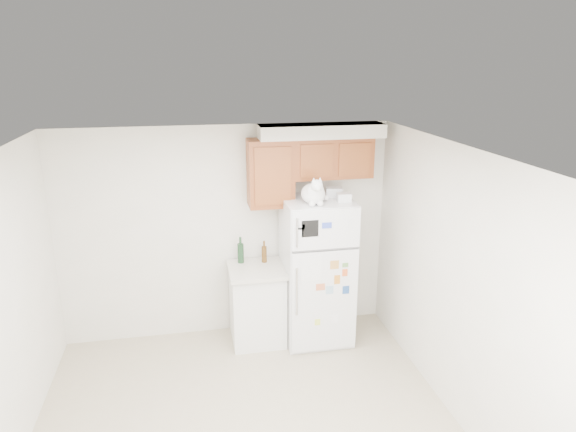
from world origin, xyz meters
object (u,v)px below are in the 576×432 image
object	(u,v)px
bottle_green	(241,250)
cat	(314,193)
refrigerator	(317,271)
storage_box_front	(344,197)
storage_box_back	(334,192)
base_counter	(257,304)
bottle_amber	(264,252)

from	to	relation	value
bottle_green	cat	bearing A→B (deg)	-28.16
refrigerator	storage_box_front	distance (m)	0.94
refrigerator	storage_box_back	size ratio (longest dim) A/B	9.44
refrigerator	storage_box_back	distance (m)	0.93
cat	storage_box_back	xyz separation A→B (m)	(0.30, 0.26, -0.07)
base_counter	storage_box_back	world-z (taller)	storage_box_back
bottle_amber	bottle_green	bearing A→B (deg)	171.83
storage_box_back	storage_box_front	xyz separation A→B (m)	(0.04, -0.22, -0.01)
base_counter	storage_box_back	xyz separation A→B (m)	(0.90, 0.03, 1.29)
base_counter	storage_box_back	distance (m)	1.57
storage_box_back	storage_box_front	world-z (taller)	storage_box_back
storage_box_front	cat	bearing A→B (deg)	-172.17
bottle_green	storage_box_back	bearing A→B (deg)	-8.12
base_counter	bottle_amber	size ratio (longest dim) A/B	3.54
storage_box_back	storage_box_front	bearing A→B (deg)	-65.16
base_counter	cat	bearing A→B (deg)	-20.66
storage_box_back	cat	bearing A→B (deg)	-125.98
cat	bottle_amber	world-z (taller)	cat
refrigerator	base_counter	bearing A→B (deg)	173.91
storage_box_front	storage_box_back	bearing A→B (deg)	102.82
refrigerator	bottle_amber	bearing A→B (deg)	159.60
base_counter	bottle_green	world-z (taller)	bottle_green
cat	storage_box_front	size ratio (longest dim) A/B	3.06
cat	base_counter	bearing A→B (deg)	159.34
refrigerator	bottle_green	xyz separation A→B (m)	(-0.85, 0.25, 0.23)
storage_box_back	bottle_amber	bearing A→B (deg)	-174.59
refrigerator	base_counter	world-z (taller)	refrigerator
cat	storage_box_back	size ratio (longest dim) A/B	2.55
storage_box_front	bottle_amber	world-z (taller)	storage_box_front
cat	storage_box_back	world-z (taller)	cat
storage_box_front	bottle_green	size ratio (longest dim) A/B	0.48
bottle_green	refrigerator	bearing A→B (deg)	-16.66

